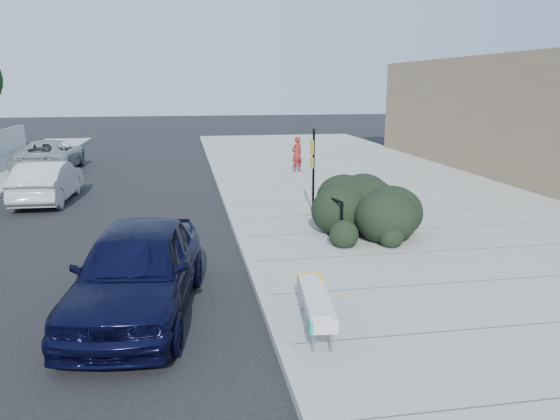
{
  "coord_description": "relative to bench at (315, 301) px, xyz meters",
  "views": [
    {
      "loc": [
        -1.36,
        -11.38,
        3.97
      ],
      "look_at": [
        0.88,
        1.24,
        1.0
      ],
      "focal_mm": 35.0,
      "sensor_mm": 36.0,
      "label": 1
    }
  ],
  "objects": [
    {
      "name": "curb_near",
      "position": [
        -0.6,
        8.54,
        -0.54
      ],
      "size": [
        0.22,
        50.0,
        0.17
      ],
      "primitive_type": "cube",
      "color": "#9E9E99",
      "rests_on": "ground"
    },
    {
      "name": "suv_silver",
      "position": [
        -8.1,
        18.96,
        0.1
      ],
      "size": [
        2.49,
        5.27,
        1.46
      ],
      "primitive_type": "imported",
      "rotation": [
        0.0,
        0.0,
        3.13
      ],
      "color": "#999C9E",
      "rests_on": "ground"
    },
    {
      "name": "hedge",
      "position": [
        2.67,
        6.04,
        0.28
      ],
      "size": [
        2.63,
        4.32,
        1.52
      ],
      "primitive_type": "ellipsoid",
      "rotation": [
        0.0,
        0.0,
        -0.16
      ],
      "color": "black",
      "rests_on": "sidewalk_near"
    },
    {
      "name": "bench",
      "position": [
        0.0,
        0.0,
        0.0
      ],
      "size": [
        0.64,
        2.02,
        0.6
      ],
      "rotation": [
        0.0,
        0.0,
        -0.11
      ],
      "color": "gray",
      "rests_on": "sidewalk_near"
    },
    {
      "name": "ground",
      "position": [
        -0.6,
        3.54,
        -0.63
      ],
      "size": [
        120.0,
        120.0,
        0.0
      ],
      "primitive_type": "plane",
      "color": "black",
      "rests_on": "ground"
    },
    {
      "name": "sedan_navy",
      "position": [
        -2.83,
        1.46,
        0.19
      ],
      "size": [
        2.55,
        4.99,
        1.63
      ],
      "primitive_type": "imported",
      "rotation": [
        0.0,
        0.0,
        -0.14
      ],
      "color": "black",
      "rests_on": "ground"
    },
    {
      "name": "sign_post",
      "position": [
        1.8,
        7.77,
        0.97
      ],
      "size": [
        0.09,
        0.29,
        2.55
      ],
      "rotation": [
        0.0,
        0.0,
        0.02
      ],
      "color": "black",
      "rests_on": "sidewalk_near"
    },
    {
      "name": "pedestrian",
      "position": [
        2.99,
        15.77,
        0.3
      ],
      "size": [
        0.68,
        0.61,
        1.56
      ],
      "primitive_type": "imported",
      "rotation": [
        0.0,
        0.0,
        3.66
      ],
      "color": "maroon",
      "rests_on": "sidewalk_near"
    },
    {
      "name": "wagon_silver",
      "position": [
        -6.6,
        11.71,
        0.08
      ],
      "size": [
        1.62,
        4.33,
        1.41
      ],
      "primitive_type": "imported",
      "rotation": [
        0.0,
        0.0,
        3.11
      ],
      "color": "silver",
      "rests_on": "ground"
    },
    {
      "name": "sidewalk_near",
      "position": [
        5.0,
        8.54,
        -0.55
      ],
      "size": [
        11.2,
        50.0,
        0.15
      ],
      "primitive_type": "cube",
      "color": "gray",
      "rests_on": "ground"
    },
    {
      "name": "bike_rack",
      "position": [
        1.72,
        4.99,
        0.15
      ],
      "size": [
        0.23,
        0.69,
        1.04
      ],
      "rotation": [
        0.0,
        0.0,
        0.25
      ],
      "color": "black",
      "rests_on": "sidewalk_near"
    }
  ]
}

